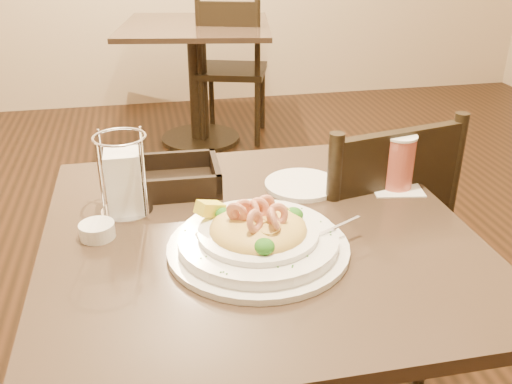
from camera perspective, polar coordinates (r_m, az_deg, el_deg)
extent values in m
cylinder|color=black|center=(1.45, 0.17, -17.00)|extent=(0.12, 0.12, 0.71)
cube|color=#463528|center=(1.23, 0.19, -4.38)|extent=(0.90, 0.90, 0.03)
cylinder|color=black|center=(3.87, -5.55, 5.36)|extent=(0.52, 0.52, 0.03)
cylinder|color=black|center=(3.76, -5.79, 10.61)|extent=(0.12, 0.12, 0.71)
cube|color=#463528|center=(3.68, -6.05, 16.13)|extent=(1.04, 1.04, 0.03)
cube|color=black|center=(1.74, 9.20, -6.45)|extent=(0.50, 0.50, 0.04)
cylinder|color=black|center=(2.08, 10.35, -8.38)|extent=(0.04, 0.04, 0.43)
cylinder|color=black|center=(1.93, 1.18, -10.95)|extent=(0.04, 0.04, 0.43)
cylinder|color=black|center=(1.85, 16.58, -13.96)|extent=(0.04, 0.04, 0.43)
cylinder|color=black|center=(1.68, 6.56, -17.64)|extent=(0.04, 0.04, 0.43)
cylinder|color=black|center=(1.60, 18.76, -0.41)|extent=(0.04, 0.04, 0.46)
cylinder|color=black|center=(1.40, 7.55, -3.06)|extent=(0.04, 0.04, 0.46)
cube|color=black|center=(1.45, 13.94, 1.86)|extent=(0.36, 0.10, 0.22)
cube|color=black|center=(3.82, -2.34, 12.02)|extent=(0.53, 0.53, 0.04)
cylinder|color=black|center=(4.04, 0.64, 9.34)|extent=(0.04, 0.04, 0.43)
cylinder|color=black|center=(4.08, -4.47, 9.46)|extent=(0.04, 0.04, 0.43)
cylinder|color=black|center=(3.70, 0.14, 7.75)|extent=(0.04, 0.04, 0.43)
cylinder|color=black|center=(3.75, -5.40, 7.89)|extent=(0.04, 0.04, 0.43)
cylinder|color=black|center=(3.57, 0.15, 15.15)|extent=(0.04, 0.04, 0.46)
cylinder|color=black|center=(3.63, -5.73, 15.19)|extent=(0.04, 0.04, 0.46)
cube|color=black|center=(3.58, -2.85, 16.76)|extent=(0.35, 0.14, 0.22)
cylinder|color=white|center=(1.15, 0.22, -5.59)|extent=(0.37, 0.37, 0.01)
cylinder|color=white|center=(1.14, 0.22, -4.80)|extent=(0.32, 0.32, 0.02)
cylinder|color=white|center=(1.13, 0.23, -4.06)|extent=(0.24, 0.24, 0.01)
ellipsoid|color=gold|center=(1.13, 0.23, -3.75)|extent=(0.19, 0.19, 0.07)
cube|color=yellow|center=(1.17, -4.63, -1.66)|extent=(0.07, 0.06, 0.05)
cube|color=silver|center=(1.16, 7.85, -3.58)|extent=(0.13, 0.06, 0.01)
cube|color=silver|center=(1.13, 4.31, -3.77)|extent=(0.04, 0.03, 0.00)
torus|color=gold|center=(1.11, 1.22, -2.97)|extent=(0.05, 0.06, 0.04)
torus|color=gold|center=(1.10, 0.42, -2.64)|extent=(0.06, 0.06, 0.01)
torus|color=gold|center=(1.15, 0.76, -2.21)|extent=(0.04, 0.04, 0.01)
torus|color=gold|center=(1.16, 1.96, -2.25)|extent=(0.06, 0.06, 0.03)
torus|color=gold|center=(1.11, -1.39, -2.82)|extent=(0.06, 0.06, 0.02)
torus|color=gold|center=(1.12, 0.27, -1.94)|extent=(0.04, 0.04, 0.02)
torus|color=gold|center=(1.13, -0.77, -3.17)|extent=(0.05, 0.04, 0.04)
torus|color=gold|center=(1.12, -2.02, -3.65)|extent=(0.05, 0.05, 0.03)
torus|color=gold|center=(1.12, 0.11, -3.68)|extent=(0.06, 0.06, 0.03)
torus|color=gold|center=(1.14, 2.37, -2.09)|extent=(0.06, 0.06, 0.02)
torus|color=gold|center=(1.10, 0.19, -4.06)|extent=(0.05, 0.05, 0.02)
torus|color=gold|center=(1.08, -1.88, -4.15)|extent=(0.04, 0.04, 0.01)
torus|color=gold|center=(1.14, 0.48, -1.41)|extent=(0.05, 0.04, 0.02)
torus|color=gold|center=(1.16, 2.76, -2.30)|extent=(0.03, 0.03, 0.02)
torus|color=gold|center=(1.18, -0.93, -1.62)|extent=(0.04, 0.06, 0.04)
torus|color=gold|center=(1.11, -0.68, -3.89)|extent=(0.07, 0.06, 0.02)
torus|color=gold|center=(1.13, 0.19, -1.89)|extent=(0.04, 0.04, 0.03)
torus|color=gold|center=(1.12, -0.86, -3.49)|extent=(0.05, 0.05, 0.03)
torus|color=gold|center=(1.18, -0.78, -1.85)|extent=(0.04, 0.04, 0.02)
torus|color=gold|center=(1.11, 0.13, -3.59)|extent=(0.05, 0.04, 0.04)
torus|color=gold|center=(1.12, -0.35, -2.69)|extent=(0.05, 0.05, 0.03)
torus|color=gold|center=(1.07, 1.41, -3.52)|extent=(0.05, 0.05, 0.02)
torus|color=#EE9675|center=(1.08, 2.14, -2.32)|extent=(0.05, 0.03, 0.05)
torus|color=#EE9675|center=(1.10, 0.22, -1.75)|extent=(0.05, 0.03, 0.05)
torus|color=#EE9675|center=(1.10, -1.35, -1.89)|extent=(0.05, 0.03, 0.05)
torus|color=#EE9675|center=(1.09, -0.10, -2.04)|extent=(0.02, 0.05, 0.05)
torus|color=#EE9675|center=(1.07, 1.88, -2.75)|extent=(0.04, 0.05, 0.05)
torus|color=#EE9675|center=(1.09, -1.92, -2.10)|extent=(0.05, 0.04, 0.05)
torus|color=#EE9675|center=(1.12, 0.90, -1.41)|extent=(0.05, 0.03, 0.04)
torus|color=#EE9675|center=(1.06, -0.11, -2.97)|extent=(0.05, 0.05, 0.05)
ellipsoid|color=#1C5914|center=(1.16, 3.76, -2.30)|extent=(0.04, 0.04, 0.03)
ellipsoid|color=#1C5914|center=(1.16, -3.25, -2.24)|extent=(0.03, 0.03, 0.03)
ellipsoid|color=#1C5914|center=(1.05, 0.83, -5.48)|extent=(0.04, 0.04, 0.03)
cube|color=#266619|center=(1.04, 3.70, -7.34)|extent=(0.00, 0.00, 0.00)
cube|color=#266619|center=(1.14, 7.48, -4.25)|extent=(0.00, 0.00, 0.00)
cube|color=#266619|center=(1.02, -3.27, -7.97)|extent=(0.00, 0.00, 0.00)
cube|color=#266619|center=(1.15, 7.48, -4.00)|extent=(0.00, 0.00, 0.00)
cube|color=#266619|center=(1.02, -2.94, -8.17)|extent=(0.00, 0.00, 0.00)
cube|color=#266619|center=(1.03, 2.21, -7.50)|extent=(0.00, 0.00, 0.00)
cube|color=#266619|center=(1.06, -5.53, -6.59)|extent=(0.00, 0.00, 0.00)
cube|color=#266619|center=(1.03, 3.65, -7.49)|extent=(0.00, 0.00, 0.00)
cube|color=#266619|center=(1.26, 1.11, -0.95)|extent=(0.00, 0.00, 0.00)
cube|color=#266619|center=(1.02, -3.54, -7.99)|extent=(0.00, 0.00, 0.00)
cube|color=#266619|center=(1.18, 6.49, -2.94)|extent=(0.00, 0.00, 0.00)
cube|color=#266619|center=(1.07, -5.01, -6.43)|extent=(0.00, 0.00, 0.00)
cube|color=#266619|center=(1.07, 5.19, -6.41)|extent=(0.00, 0.00, 0.00)
cube|color=#266619|center=(1.15, -7.11, -3.81)|extent=(0.00, 0.00, 0.00)
cube|color=#266619|center=(1.23, 4.60, -1.64)|extent=(0.00, 0.00, 0.00)
cube|color=#266619|center=(1.26, 0.97, -0.96)|extent=(0.00, 0.00, 0.00)
cube|color=white|center=(1.45, 13.77, 0.53)|extent=(0.14, 0.14, 0.00)
cylinder|color=#BB5542|center=(1.43, 14.05, 2.95)|extent=(0.08, 0.08, 0.13)
cylinder|color=white|center=(1.40, 14.34, 5.39)|extent=(0.08, 0.08, 0.01)
cube|color=black|center=(1.42, -8.14, 0.77)|extent=(0.22, 0.19, 0.02)
cube|color=black|center=(1.41, -4.06, 2.19)|extent=(0.02, 0.18, 0.04)
cube|color=black|center=(1.41, -12.38, 1.57)|extent=(0.02, 0.18, 0.04)
cube|color=black|center=(1.48, -8.34, 3.17)|extent=(0.22, 0.02, 0.04)
cube|color=black|center=(1.33, -8.07, 0.46)|extent=(0.22, 0.02, 0.04)
cylinder|color=silver|center=(1.32, -12.74, -1.84)|extent=(0.12, 0.12, 0.01)
torus|color=silver|center=(1.25, -13.53, 5.37)|extent=(0.12, 0.12, 0.01)
cube|color=white|center=(1.29, -13.06, 1.04)|extent=(0.10, 0.10, 0.14)
cylinder|color=silver|center=(1.25, -15.22, 0.79)|extent=(0.01, 0.01, 0.18)
cylinder|color=silver|center=(1.24, -11.08, 1.16)|extent=(0.01, 0.01, 0.18)
cylinder|color=silver|center=(1.33, -15.07, 2.41)|extent=(0.01, 0.01, 0.18)
cylinder|color=silver|center=(1.33, -11.18, 2.76)|extent=(0.01, 0.01, 0.18)
cylinder|color=white|center=(1.41, 4.59, 0.74)|extent=(0.24, 0.24, 0.01)
cylinder|color=white|center=(1.23, -15.60, -3.73)|extent=(0.09, 0.09, 0.03)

